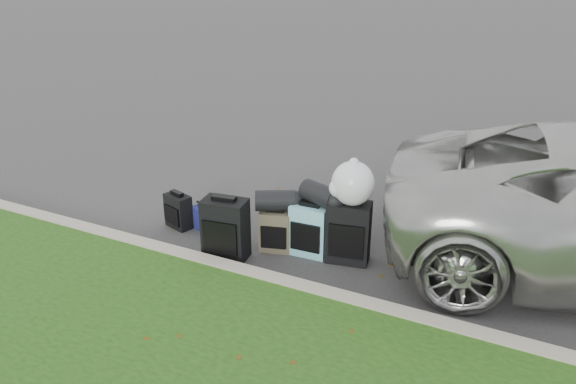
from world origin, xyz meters
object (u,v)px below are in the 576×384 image
at_px(suitcase_large_black_left, 226,229).
at_px(suitcase_teal, 310,230).
at_px(suitcase_small_black, 178,211).
at_px(suitcase_large_black_right, 348,232).
at_px(suitcase_olive, 275,231).
at_px(tote_navy, 204,218).
at_px(tote_green, 220,223).

height_order(suitcase_large_black_left, suitcase_teal, suitcase_large_black_left).
distance_m(suitcase_small_black, suitcase_large_black_right, 2.22).
distance_m(suitcase_small_black, suitcase_large_black_left, 1.03).
xyz_separation_m(suitcase_large_black_left, suitcase_olive, (0.43, 0.40, -0.11)).
bearing_deg(suitcase_olive, suitcase_small_black, 164.22).
bearing_deg(suitcase_large_black_right, suitcase_small_black, 173.18).
height_order(suitcase_teal, tote_navy, suitcase_teal).
relative_size(suitcase_large_black_left, suitcase_large_black_right, 1.00).
relative_size(suitcase_olive, tote_navy, 1.71).
relative_size(suitcase_small_black, tote_navy, 1.51).
bearing_deg(tote_navy, tote_green, 6.49).
bearing_deg(suitcase_large_black_left, suitcase_small_black, 149.77).
relative_size(suitcase_large_black_left, suitcase_teal, 1.17).
bearing_deg(tote_green, suitcase_large_black_right, 0.89).
relative_size(suitcase_large_black_right, tote_navy, 2.47).
distance_m(suitcase_olive, suitcase_large_black_right, 0.86).
xyz_separation_m(suitcase_small_black, suitcase_teal, (1.77, 0.10, 0.09)).
bearing_deg(suitcase_teal, suitcase_small_black, -179.51).
distance_m(suitcase_olive, tote_green, 0.81).
height_order(tote_green, tote_navy, tote_green).
bearing_deg(suitcase_small_black, suitcase_large_black_right, 20.76).
height_order(suitcase_olive, suitcase_large_black_right, suitcase_large_black_right).
relative_size(suitcase_teal, suitcase_large_black_right, 0.86).
bearing_deg(suitcase_large_black_left, suitcase_teal, 22.85).
xyz_separation_m(suitcase_small_black, tote_green, (0.57, 0.06, -0.07)).
bearing_deg(suitcase_large_black_left, suitcase_large_black_right, 15.00).
bearing_deg(suitcase_teal, tote_navy, 176.91).
height_order(suitcase_teal, tote_green, suitcase_teal).
xyz_separation_m(suitcase_large_black_left, suitcase_large_black_right, (1.27, 0.54, -0.00)).
height_order(suitcase_large_black_right, tote_green, suitcase_large_black_right).
bearing_deg(suitcase_large_black_right, suitcase_large_black_left, -167.73).
bearing_deg(suitcase_large_black_right, tote_navy, 170.55).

